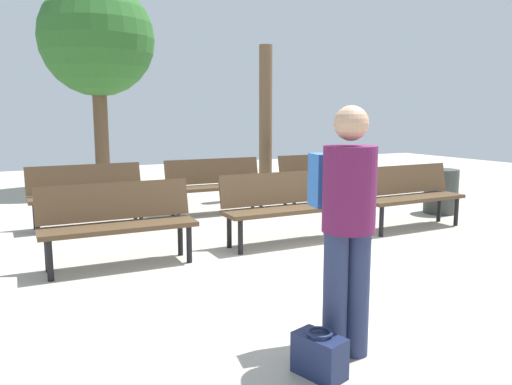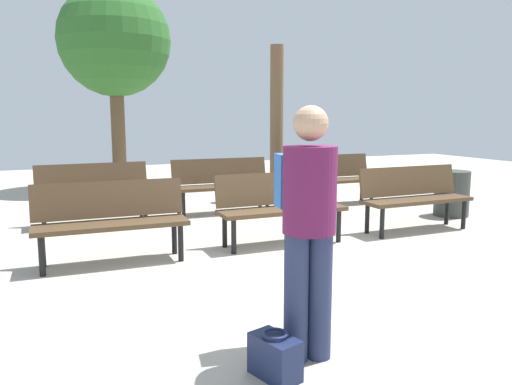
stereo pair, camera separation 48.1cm
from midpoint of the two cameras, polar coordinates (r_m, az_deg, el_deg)
The scene contains 12 objects.
ground_plane at distance 5.01m, azimuth 9.29°, elevation -9.84°, with size 24.00×24.00×0.00m, color #B2A899.
bench_r0_c0 at distance 5.56m, azimuth -17.78°, elevation -2.87°, with size 1.61×0.52×0.87m.
bench_r0_c1 at distance 6.23m, azimuth 0.93°, elevation -1.22°, with size 1.61×0.50×0.87m.
bench_r0_c2 at distance 7.33m, azimuth 15.15°, elevation 0.01°, with size 1.60×0.49×0.87m.
bench_r1_c0 at distance 7.67m, azimuth -20.28°, elevation 0.14°, with size 1.61×0.50×0.87m.
bench_r1_c1 at distance 8.18m, azimuth -6.28°, elevation 1.16°, with size 1.61×0.53×0.87m.
bench_r1_c2 at distance 9.06m, azimuth 5.94°, elevation 1.92°, with size 1.61×0.52×0.87m.
tree_0 at distance 11.43m, azimuth -18.76°, elevation 16.00°, with size 2.35×2.35×4.31m.
tree_1 at distance 9.57m, azimuth -0.36°, elevation 7.88°, with size 0.25×0.25×2.86m.
visitor_with_backpack at distance 3.27m, azimuth 6.02°, elevation -2.82°, with size 0.40×0.57×1.65m.
handbag at distance 3.24m, azimuth 2.77°, elevation -17.95°, with size 0.27×0.36×0.29m.
trash_bin at distance 8.61m, azimuth 18.72°, elevation 0.13°, with size 0.53×0.53×0.71m, color #383D38.
Camera 1 is at (-3.07, -3.69, 1.60)m, focal length 35.35 mm.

